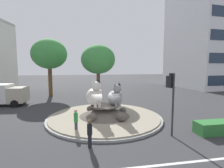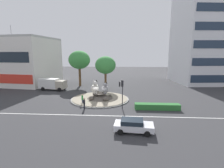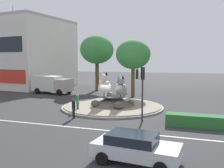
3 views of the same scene
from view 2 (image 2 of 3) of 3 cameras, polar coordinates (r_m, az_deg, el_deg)
ground_plane at (r=31.82m, az=-4.11°, el=-5.29°), size 160.00×160.00×0.00m
lane_centreline at (r=24.05m, az=-6.79°, el=-10.55°), size 112.00×0.20×0.01m
roundabout_island at (r=31.70m, az=-4.11°, el=-4.54°), size 10.83×10.83×1.28m
cat_statue_white at (r=31.50m, az=-5.83°, el=-1.31°), size 1.97×2.90×2.58m
cat_statue_grey at (r=31.03m, az=-2.37°, el=-1.69°), size 1.62×2.47×2.23m
traffic_light_mast at (r=26.01m, az=3.37°, el=-1.29°), size 0.71×0.60×4.51m
shophouse_block at (r=56.69m, az=-31.64°, el=6.67°), size 27.33×17.22×16.80m
office_tower at (r=57.64m, az=30.57°, el=13.31°), size 20.03×16.49×25.91m
clipped_hedge_strip at (r=27.09m, az=15.08°, el=-7.43°), size 6.88×1.20×0.90m
broadleaf_tree_behind_island at (r=39.13m, az=-2.24°, el=6.39°), size 4.79×4.79×7.95m
second_tree_near_tower at (r=45.31m, az=-11.04°, el=7.99°), size 5.61×5.61×9.30m
pedestrian_green_shirt at (r=29.05m, az=-10.05°, el=-4.96°), size 0.30×0.30×1.78m
pedestrian_black_shirt at (r=26.45m, az=-9.43°, el=-6.50°), size 0.32×0.32×1.77m
sedan_on_far_lane at (r=19.10m, az=7.29°, el=-13.76°), size 4.41×2.41×1.44m
delivery_box_truck at (r=42.03m, az=-19.64°, el=0.05°), size 6.48×3.25×2.71m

